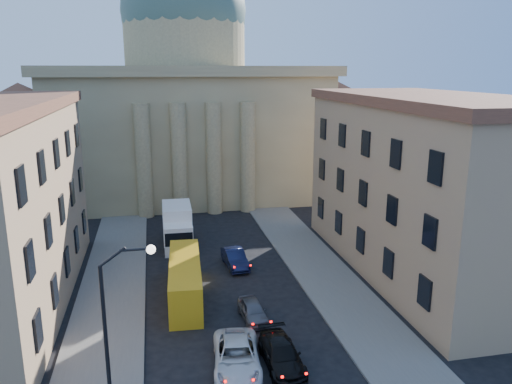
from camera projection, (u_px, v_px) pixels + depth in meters
sidewalk_left at (107, 320)px, 33.83m from camera, size 5.00×60.00×0.15m
sidewalk_right at (343, 298)px, 37.20m from camera, size 5.00×60.00×0.15m
church at (187, 105)px, 68.28m from camera, size 68.02×28.76×36.60m
building_right at (427, 185)px, 40.91m from camera, size 11.60×26.60×14.70m
street_lamp at (116, 319)px, 23.38m from camera, size 2.62×0.44×8.83m
car_left_mid at (237, 356)px, 28.33m from camera, size 3.25×5.93×1.57m
car_right_mid at (281, 354)px, 28.66m from camera, size 2.10×4.98×1.44m
car_right_far at (253, 311)px, 33.99m from camera, size 1.77×3.92×1.31m
car_right_distant at (235, 258)px, 43.07m from camera, size 1.93×4.67×1.50m
city_bus at (185, 278)px, 37.12m from camera, size 2.87×10.09×2.81m
box_truck at (178, 227)px, 48.24m from camera, size 2.82×6.88×3.75m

